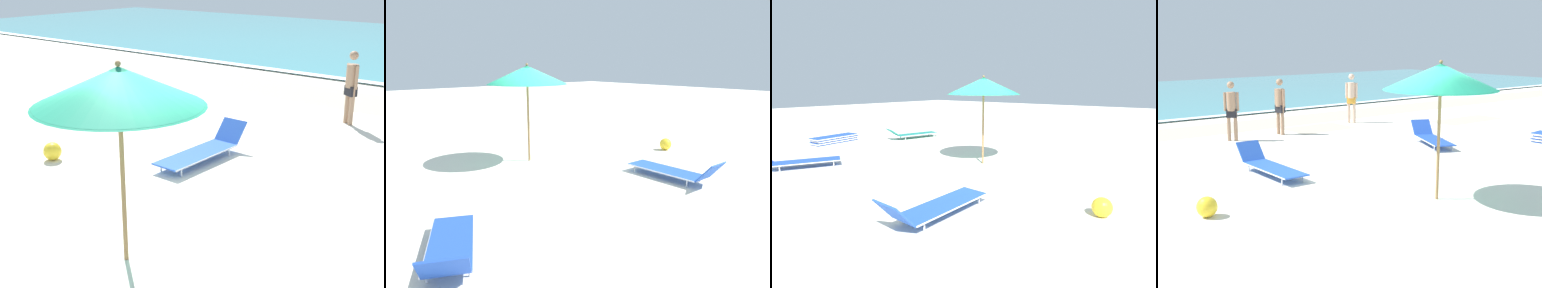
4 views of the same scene
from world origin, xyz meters
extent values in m
cube|color=silver|center=(0.00, 0.00, -0.08)|extent=(60.00, 60.00, 0.16)
cylinder|color=#9E7547|center=(0.29, -0.77, 1.16)|extent=(0.06, 0.06, 2.31)
cone|color=#1E936B|center=(0.29, -0.77, 2.31)|extent=(2.11, 2.11, 0.48)
cylinder|color=#166E50|center=(0.29, -0.77, 2.08)|extent=(2.05, 2.05, 0.01)
sphere|color=#9E7547|center=(0.29, -0.77, 2.58)|extent=(0.07, 0.07, 0.07)
cube|color=blue|center=(6.87, 0.37, 0.06)|extent=(0.79, 1.85, 0.03)
cube|color=silver|center=(6.87, 0.37, 0.03)|extent=(0.80, 1.89, 0.04)
cube|color=blue|center=(6.86, 0.40, 0.14)|extent=(0.79, 1.85, 0.03)
cube|color=silver|center=(6.86, 0.40, 0.11)|extent=(0.80, 1.89, 0.04)
cube|color=blue|center=(6.87, 0.34, 0.23)|extent=(0.79, 1.85, 0.03)
cube|color=silver|center=(6.87, 0.34, 0.20)|extent=(0.80, 1.89, 0.04)
cube|color=blue|center=(6.86, 0.40, 0.31)|extent=(0.79, 1.85, 0.03)
cube|color=silver|center=(6.86, 0.40, 0.28)|extent=(0.80, 1.89, 0.04)
cube|color=#1E8475|center=(5.28, -2.69, 0.17)|extent=(1.06, 1.92, 0.03)
cylinder|color=silver|center=(4.99, -2.61, 0.17)|extent=(0.51, 1.78, 0.03)
cylinder|color=silver|center=(5.57, -2.77, 0.17)|extent=(0.51, 1.78, 0.03)
cube|color=#1E8475|center=(5.58, -1.59, 0.33)|extent=(0.68, 0.60, 0.34)
cylinder|color=silver|center=(4.85, -3.32, 0.08)|extent=(0.03, 0.03, 0.16)
cylinder|color=silver|center=(5.34, -3.45, 0.08)|extent=(0.03, 0.03, 0.16)
cylinder|color=silver|center=(5.22, -1.94, 0.08)|extent=(0.03, 0.03, 0.16)
cylinder|color=silver|center=(5.71, -2.07, 0.08)|extent=(0.03, 0.03, 0.16)
cube|color=blue|center=(4.02, 2.73, 0.17)|extent=(1.32, 1.83, 0.03)
cylinder|color=silver|center=(3.75, 2.86, 0.17)|extent=(0.81, 1.58, 0.03)
cylinder|color=silver|center=(4.29, 2.59, 0.17)|extent=(0.81, 1.58, 0.03)
cylinder|color=silver|center=(3.48, 2.23, 0.08)|extent=(0.03, 0.03, 0.16)
cylinder|color=silver|center=(3.94, 2.01, 0.08)|extent=(0.03, 0.03, 0.16)
cylinder|color=silver|center=(4.09, 3.45, 0.08)|extent=(0.03, 0.03, 0.16)
cylinder|color=silver|center=(4.55, 3.22, 0.08)|extent=(0.03, 0.03, 0.16)
cube|color=blue|center=(-1.23, 2.62, 0.17)|extent=(0.63, 1.90, 0.03)
cylinder|color=silver|center=(-1.53, 2.62, 0.17)|extent=(0.06, 1.89, 0.03)
cylinder|color=silver|center=(-0.93, 2.61, 0.17)|extent=(0.06, 1.89, 0.03)
cube|color=blue|center=(-1.22, 3.74, 0.38)|extent=(0.58, 0.39, 0.43)
cylinder|color=silver|center=(-1.50, 1.89, 0.08)|extent=(0.03, 0.03, 0.16)
cylinder|color=silver|center=(-0.99, 1.88, 0.08)|extent=(0.03, 0.03, 0.16)
cylinder|color=silver|center=(-1.48, 3.36, 0.08)|extent=(0.03, 0.03, 0.16)
cylinder|color=silver|center=(-0.97, 3.35, 0.08)|extent=(0.03, 0.03, 0.16)
sphere|color=yellow|center=(-3.54, 0.96, 0.18)|extent=(0.36, 0.36, 0.36)
camera|label=1|loc=(4.85, -5.02, 3.67)|focal=50.00mm
camera|label=2|loc=(5.90, 7.53, 2.66)|focal=35.00mm
camera|label=3|loc=(-4.77, 6.44, 2.31)|focal=28.00mm
camera|label=4|loc=(-7.06, -7.36, 2.99)|focal=50.00mm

